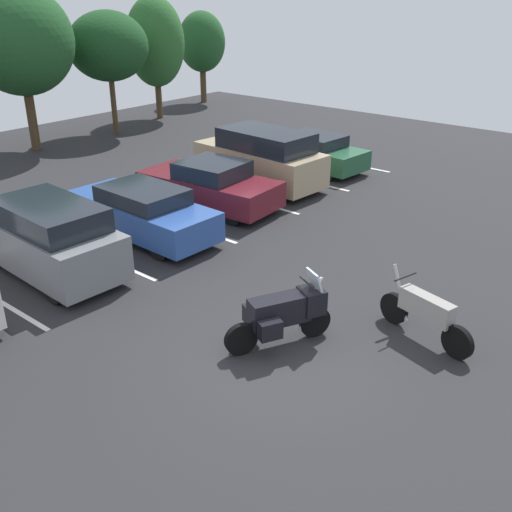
{
  "coord_description": "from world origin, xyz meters",
  "views": [
    {
      "loc": [
        -7.53,
        -5.69,
        6.48
      ],
      "look_at": [
        1.56,
        1.83,
        1.06
      ],
      "focal_mm": 41.57,
      "sensor_mm": 36.0,
      "label": 1
    }
  ],
  "objects_px": {
    "motorcycle_touring": "(284,313)",
    "car_grey": "(50,238)",
    "car_green": "(311,151)",
    "car_tan": "(261,158)",
    "car_maroon": "(210,185)",
    "car_blue": "(142,212)",
    "motorcycle_second": "(425,313)"
  },
  "relations": [
    {
      "from": "motorcycle_touring",
      "to": "car_green",
      "type": "relative_size",
      "value": 0.46
    },
    {
      "from": "motorcycle_second",
      "to": "car_blue",
      "type": "height_order",
      "value": "car_blue"
    },
    {
      "from": "car_blue",
      "to": "car_tan",
      "type": "bearing_deg",
      "value": 3.57
    },
    {
      "from": "motorcycle_touring",
      "to": "car_maroon",
      "type": "height_order",
      "value": "car_maroon"
    },
    {
      "from": "motorcycle_second",
      "to": "motorcycle_touring",
      "type": "bearing_deg",
      "value": 133.25
    },
    {
      "from": "motorcycle_second",
      "to": "car_tan",
      "type": "relative_size",
      "value": 0.46
    },
    {
      "from": "motorcycle_touring",
      "to": "car_green",
      "type": "height_order",
      "value": "motorcycle_touring"
    },
    {
      "from": "car_blue",
      "to": "car_maroon",
      "type": "distance_m",
      "value": 2.93
    },
    {
      "from": "motorcycle_touring",
      "to": "car_grey",
      "type": "height_order",
      "value": "car_grey"
    },
    {
      "from": "car_maroon",
      "to": "car_green",
      "type": "bearing_deg",
      "value": 0.32
    },
    {
      "from": "car_blue",
      "to": "car_tan",
      "type": "relative_size",
      "value": 0.99
    },
    {
      "from": "motorcycle_touring",
      "to": "car_tan",
      "type": "distance_m",
      "value": 10.18
    },
    {
      "from": "motorcycle_touring",
      "to": "car_maroon",
      "type": "bearing_deg",
      "value": 53.71
    },
    {
      "from": "car_blue",
      "to": "car_tan",
      "type": "height_order",
      "value": "car_tan"
    },
    {
      "from": "motorcycle_touring",
      "to": "car_grey",
      "type": "xyz_separation_m",
      "value": [
        -1.08,
        6.25,
        0.23
      ]
    },
    {
      "from": "motorcycle_touring",
      "to": "car_blue",
      "type": "relative_size",
      "value": 0.43
    },
    {
      "from": "car_grey",
      "to": "car_tan",
      "type": "bearing_deg",
      "value": 3.39
    },
    {
      "from": "car_maroon",
      "to": "motorcycle_second",
      "type": "bearing_deg",
      "value": -108.72
    },
    {
      "from": "motorcycle_touring",
      "to": "car_grey",
      "type": "relative_size",
      "value": 0.49
    },
    {
      "from": "car_grey",
      "to": "car_maroon",
      "type": "relative_size",
      "value": 0.92
    },
    {
      "from": "car_grey",
      "to": "car_blue",
      "type": "xyz_separation_m",
      "value": [
        3.0,
        0.16,
        -0.21
      ]
    },
    {
      "from": "motorcycle_second",
      "to": "car_blue",
      "type": "distance_m",
      "value": 8.45
    },
    {
      "from": "motorcycle_touring",
      "to": "car_grey",
      "type": "bearing_deg",
      "value": 99.82
    },
    {
      "from": "car_tan",
      "to": "car_green",
      "type": "relative_size",
      "value": 1.08
    },
    {
      "from": "car_maroon",
      "to": "motorcycle_touring",
      "type": "bearing_deg",
      "value": -126.29
    },
    {
      "from": "car_maroon",
      "to": "car_tan",
      "type": "bearing_deg",
      "value": 3.39
    },
    {
      "from": "car_green",
      "to": "car_tan",
      "type": "bearing_deg",
      "value": 177.38
    },
    {
      "from": "motorcycle_second",
      "to": "car_grey",
      "type": "height_order",
      "value": "car_grey"
    },
    {
      "from": "car_grey",
      "to": "car_green",
      "type": "xyz_separation_m",
      "value": [
        11.57,
        0.38,
        -0.27
      ]
    },
    {
      "from": "motorcycle_touring",
      "to": "motorcycle_second",
      "type": "xyz_separation_m",
      "value": [
        1.92,
        -2.04,
        -0.12
      ]
    },
    {
      "from": "car_blue",
      "to": "car_tan",
      "type": "distance_m",
      "value": 5.71
    },
    {
      "from": "car_grey",
      "to": "car_blue",
      "type": "height_order",
      "value": "car_grey"
    }
  ]
}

